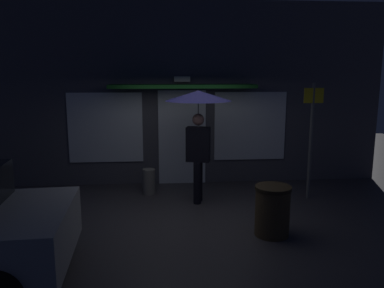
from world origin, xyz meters
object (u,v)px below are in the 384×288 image
object	(u,v)px
sidewalk_bollard	(149,182)
street_sign_post	(311,134)
person_with_umbrella	(198,112)
trash_bin	(272,211)

from	to	relation	value
sidewalk_bollard	street_sign_post	bearing A→B (deg)	-9.34
person_with_umbrella	street_sign_post	xyz separation A→B (m)	(2.32, 0.06, -0.48)
street_sign_post	sidewalk_bollard	size ratio (longest dim) A/B	4.33
street_sign_post	sidewalk_bollard	xyz separation A→B (m)	(-3.33, 0.55, -1.08)
street_sign_post	trash_bin	distance (m)	2.37
trash_bin	person_with_umbrella	bearing A→B (deg)	121.59
person_with_umbrella	street_sign_post	distance (m)	2.37
sidewalk_bollard	trash_bin	world-z (taller)	trash_bin
sidewalk_bollard	trash_bin	xyz separation A→B (m)	(2.05, -2.30, 0.14)
person_with_umbrella	street_sign_post	bearing A→B (deg)	-162.74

